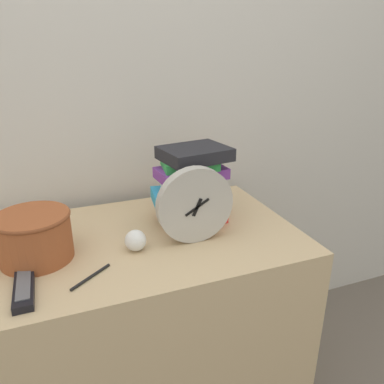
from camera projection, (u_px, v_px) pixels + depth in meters
The scene contains 8 objects.
wall_back at pixel (86, 90), 1.37m from camera, with size 6.00×0.04×2.40m.
desk at pixel (122, 337), 1.33m from camera, with size 1.20×0.63×0.77m.
desk_clock at pixel (195, 205), 1.15m from camera, with size 0.24×0.04×0.24m.
book_stack at pixel (191, 184), 1.30m from camera, with size 0.27×0.21×0.26m.
basket at pixel (34, 235), 1.07m from camera, with size 0.21×0.21×0.14m.
tv_remote at pixel (24, 287), 0.95m from camera, with size 0.05×0.19×0.02m.
crumpled_paper_ball at pixel (136, 240), 1.13m from camera, with size 0.07×0.07×0.07m.
pen at pixel (91, 277), 1.00m from camera, with size 0.12×0.09×0.01m.
Camera 1 is at (-0.15, -0.76, 1.35)m, focal length 35.00 mm.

